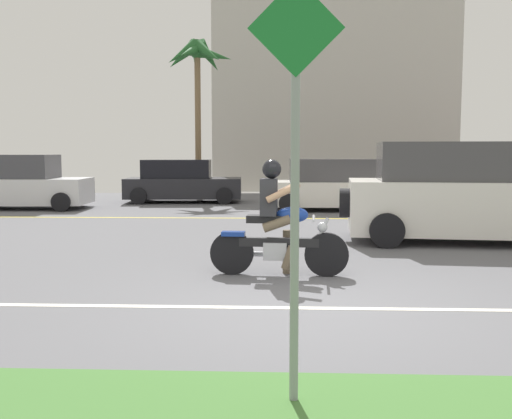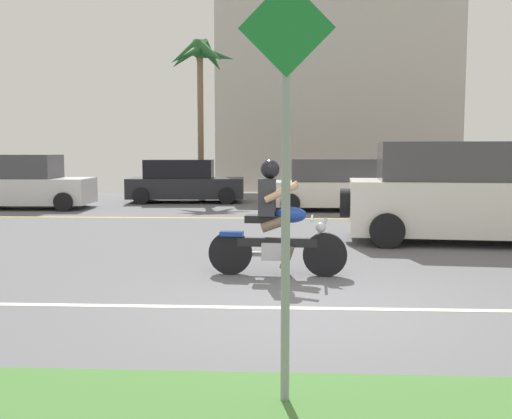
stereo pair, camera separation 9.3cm
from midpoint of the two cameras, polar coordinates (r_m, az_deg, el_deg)
ground at (r=9.69m, az=4.46°, el=-4.84°), size 56.00×30.00×0.04m
lane_line_near at (r=6.64m, az=5.44°, el=-9.57°), size 50.40×0.12×0.01m
lane_line_far at (r=15.34m, az=3.70°, el=-0.87°), size 50.40×0.12×0.01m
motorcyclist at (r=8.21m, az=1.81°, el=-1.70°), size 1.96×0.64×1.64m
suv_nearby at (r=11.96m, az=19.98°, el=1.45°), size 4.96×2.44×1.93m
parked_car_0 at (r=19.30m, az=-21.88°, el=2.35°), size 3.83×2.10×1.66m
parked_car_1 at (r=20.42m, az=-7.38°, el=2.66°), size 4.05×2.11×1.48m
parked_car_2 at (r=17.63m, az=7.74°, el=2.27°), size 4.28×2.00×1.53m
parked_car_3 at (r=21.80m, az=22.21°, el=2.54°), size 3.85×1.89×1.55m
palm_tree_0 at (r=22.03m, az=-5.87°, el=14.15°), size 2.59×2.57×5.88m
street_sign at (r=3.83m, az=3.15°, el=5.26°), size 0.62×0.06×2.84m
building_far at (r=27.75m, az=7.30°, el=11.14°), size 10.70×4.00×8.83m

